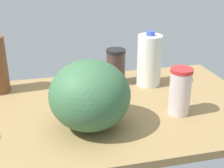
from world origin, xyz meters
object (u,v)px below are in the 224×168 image
(tumbler_cup, at_px, (180,91))
(shaker_bottle, at_px, (116,67))
(watermelon, at_px, (90,95))
(lime_near_front, at_px, (66,90))
(milk_jug, at_px, (149,60))

(tumbler_cup, bearing_deg, shaker_bottle, 115.61)
(watermelon, height_order, lime_near_front, watermelon)
(milk_jug, xyz_separation_m, lime_near_front, (-0.39, -0.04, -0.09))
(tumbler_cup, xyz_separation_m, lime_near_front, (-0.41, 0.25, -0.07))
(tumbler_cup, height_order, lime_near_front, tumbler_cup)
(milk_jug, bearing_deg, lime_near_front, -173.54)
(milk_jug, distance_m, watermelon, 0.46)
(shaker_bottle, relative_size, milk_jug, 0.66)
(watermelon, bearing_deg, milk_jug, 43.58)
(lime_near_front, bearing_deg, tumbler_cup, -31.71)
(shaker_bottle, xyz_separation_m, lime_near_front, (-0.25, -0.09, -0.06))
(milk_jug, relative_size, lime_near_front, 4.51)
(milk_jug, height_order, lime_near_front, milk_jug)
(tumbler_cup, distance_m, milk_jug, 0.30)
(milk_jug, xyz_separation_m, watermelon, (-0.33, -0.32, 0.00))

